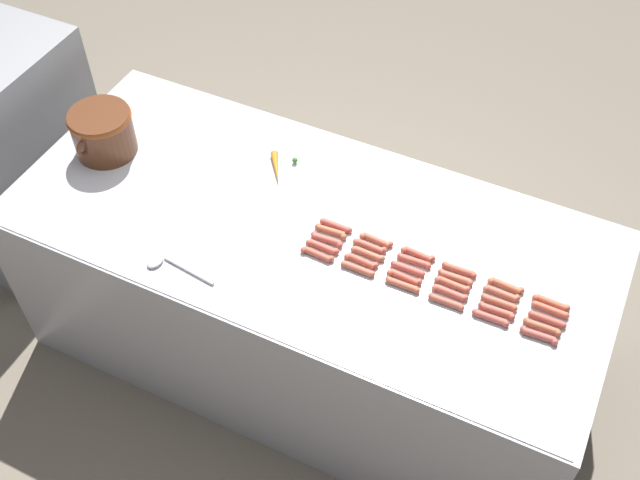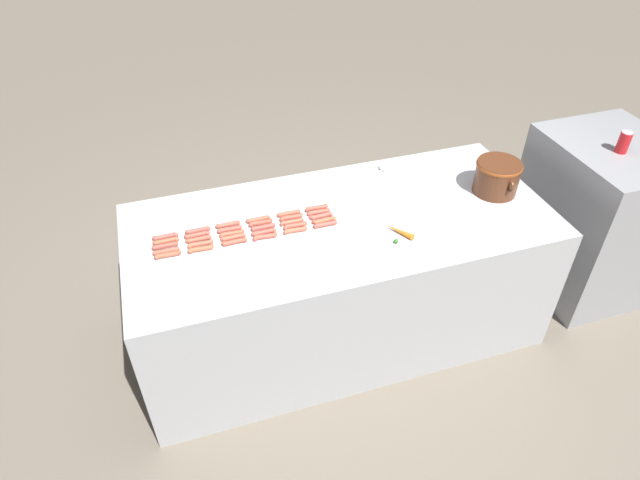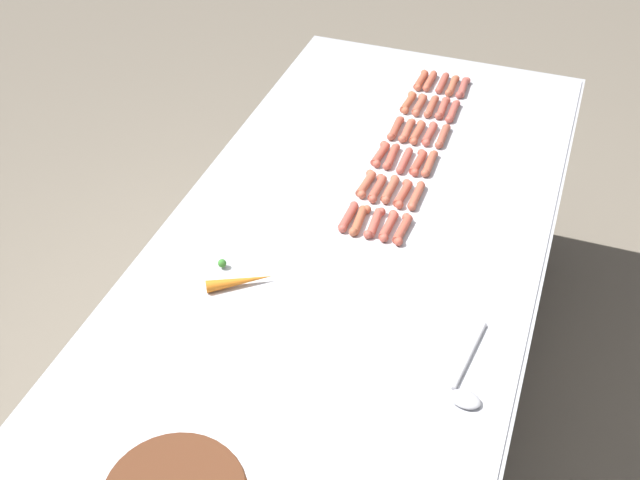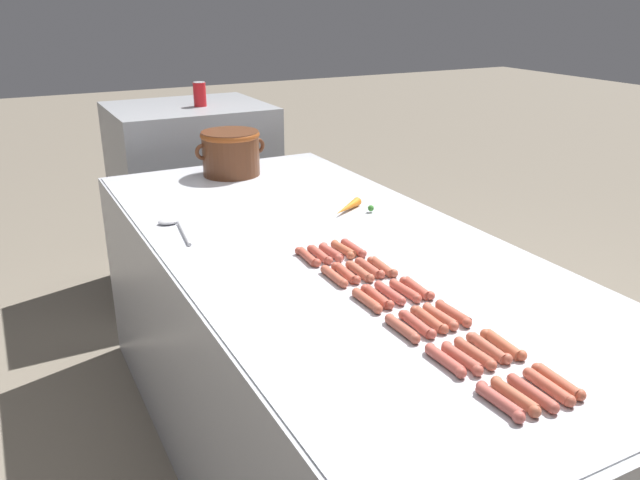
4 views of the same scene
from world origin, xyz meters
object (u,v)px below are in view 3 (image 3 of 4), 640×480
object	(u,v)px
hot_dog_24	(421,80)
hot_dog_26	(396,128)
hot_dog_3	(430,164)
hot_dog_1	(453,111)
hot_dog_19	(419,105)
hot_dog_16	(390,189)
hot_dog_2	(443,136)
hot_dog_29	(348,217)
hot_dog_25	(408,102)
hot_dog_18	(431,81)
hot_dog_20	(407,131)
hot_dog_4	(416,196)
hot_dog_28	(366,184)
hot_dog_9	(418,163)
hot_dog_27	(380,154)
hot_dog_22	(377,188)
hot_dog_13	(431,106)
hot_dog_7	(443,108)
hot_dog_6	(452,86)
hot_dog_15	(405,161)
hot_dog_5	(403,229)
hot_dog_14	(417,132)
hot_dog_0	(463,88)
carrot	(239,280)
hot_dog_23	(360,220)
hot_dog_17	(375,223)
hot_dog_12	(442,83)
hot_dog_21	(392,157)
hot_dog_11	(389,226)

from	to	relation	value
hot_dog_24	hot_dog_26	size ratio (longest dim) A/B	1.00
hot_dog_3	hot_dog_26	world-z (taller)	same
hot_dog_1	hot_dog_3	xyz separation A→B (m)	(0.00, 0.32, 0.00)
hot_dog_19	hot_dog_16	bearing A→B (deg)	94.25
hot_dog_2	hot_dog_26	distance (m)	0.15
hot_dog_16	hot_dog_29	size ratio (longest dim) A/B	1.00
hot_dog_16	hot_dog_25	world-z (taller)	same
hot_dog_18	hot_dog_20	distance (m)	0.34
hot_dog_4	hot_dog_28	size ratio (longest dim) A/B	1.00
hot_dog_4	hot_dog_9	bearing A→B (deg)	-77.41
hot_dog_27	hot_dog_29	size ratio (longest dim) A/B	1.00
hot_dog_22	hot_dog_2	bearing A→B (deg)	-109.17
hot_dog_13	hot_dog_18	distance (m)	0.17
hot_dog_2	hot_dog_7	size ratio (longest dim) A/B	1.00
hot_dog_6	hot_dog_7	bearing A→B (deg)	90.70
hot_dog_6	hot_dog_19	world-z (taller)	same
hot_dog_6	hot_dog_13	world-z (taller)	same
hot_dog_7	hot_dog_15	size ratio (longest dim) A/B	1.00
hot_dog_1	hot_dog_22	bearing A→B (deg)	76.92
hot_dog_5	hot_dog_26	xyz separation A→B (m)	(0.15, -0.48, 0.00)
hot_dog_14	hot_dog_2	bearing A→B (deg)	-175.68
hot_dog_7	hot_dog_29	world-z (taller)	same
hot_dog_24	hot_dog_16	bearing A→B (deg)	96.34
hot_dog_0	hot_dog_27	xyz separation A→B (m)	(0.16, 0.49, 0.00)
hot_dog_1	hot_dog_5	world-z (taller)	same
hot_dog_27	carrot	xyz separation A→B (m)	(0.18, 0.66, 0.00)
hot_dog_9	hot_dog_5	bearing A→B (deg)	96.79
hot_dog_3	hot_dog_20	bearing A→B (deg)	-54.34
hot_dog_23	hot_dog_17	bearing A→B (deg)	-175.35
hot_dog_1	hot_dog_24	xyz separation A→B (m)	(0.15, -0.17, 0.00)
hot_dog_12	hot_dog_19	size ratio (longest dim) A/B	1.00
carrot	hot_dog_14	bearing A→B (deg)	-107.10
hot_dog_2	hot_dog_28	world-z (taller)	same
hot_dog_17	hot_dog_23	world-z (taller)	same
hot_dog_25	hot_dog_24	bearing A→B (deg)	-91.19
carrot	hot_dog_26	bearing A→B (deg)	-102.42
hot_dog_20	hot_dog_13	bearing A→B (deg)	-102.60
hot_dog_0	hot_dog_9	world-z (taller)	same
hot_dog_9	hot_dog_21	xyz separation A→B (m)	(0.08, -0.00, 0.00)
hot_dog_6	carrot	distance (m)	1.19
hot_dog_11	hot_dog_21	distance (m)	0.33
hot_dog_6	hot_dog_24	bearing A→B (deg)	-0.77
hot_dog_5	hot_dog_7	xyz separation A→B (m)	(0.04, -0.66, 0.00)
hot_dog_7	hot_dog_13	world-z (taller)	same
hot_dog_9	hot_dog_21	bearing A→B (deg)	-2.39
hot_dog_11	hot_dog_12	world-z (taller)	same
hot_dog_14	hot_dog_29	xyz separation A→B (m)	(0.07, 0.48, 0.00)
hot_dog_22	hot_dog_24	world-z (taller)	same
hot_dog_19	hot_dog_11	bearing A→B (deg)	96.82
hot_dog_25	hot_dog_3	bearing A→B (deg)	115.15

